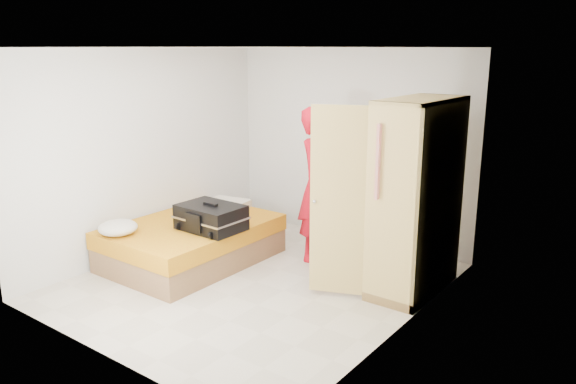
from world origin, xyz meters
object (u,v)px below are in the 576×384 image
Objects in this scene: bed at (192,242)px; person at (319,184)px; suitcase at (211,217)px; round_cushion at (118,228)px; wardrobe at (410,202)px.

bed is 1.73m from person.
round_cushion is (-0.72, -0.79, -0.06)m from suitcase.
suitcase is (-0.81, -1.08, -0.31)m from person.
suitcase is (-2.14, -0.85, -0.35)m from wardrobe.
bed is at bearing 66.44° from round_cushion.
round_cushion is at bearing -131.75° from suitcase.
round_cushion reaches higher than bed.
bed is 2.62× the size of suitcase.
bed is 0.96× the size of wardrobe.
wardrobe is 2.72× the size of suitcase.
suitcase is at bearing -158.31° from wardrobe.
bed is 2.74m from wardrobe.
wardrobe is 4.69× the size of round_cushion.
person is (-1.33, 0.23, -0.04)m from wardrobe.
person is at bearing 54.13° from suitcase.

